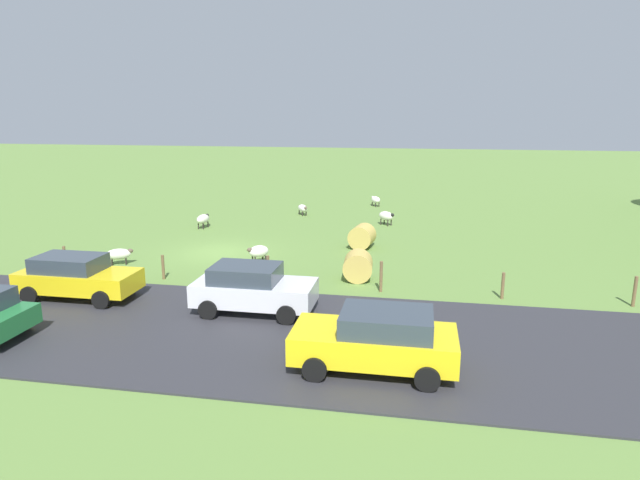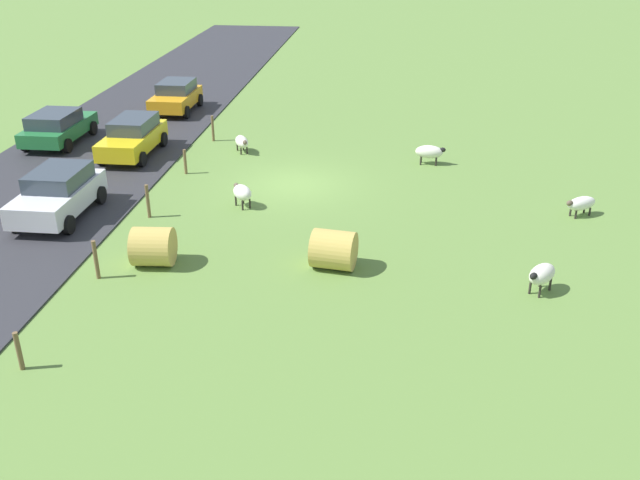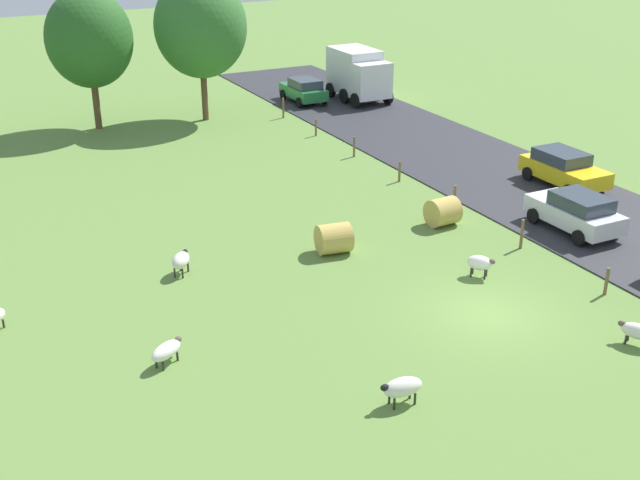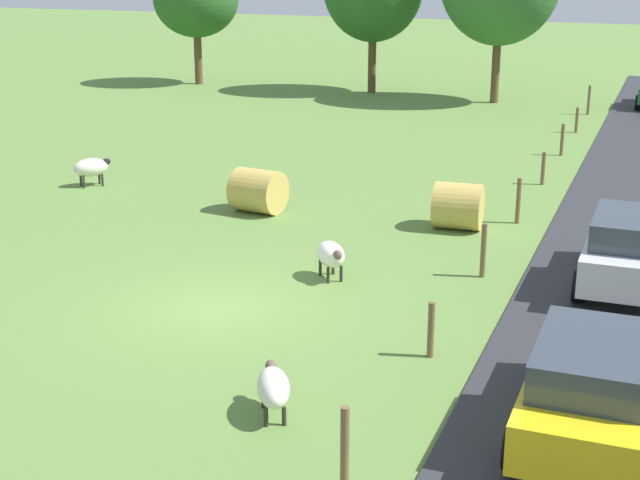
{
  "view_description": "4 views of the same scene",
  "coord_description": "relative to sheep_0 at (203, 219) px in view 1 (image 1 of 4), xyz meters",
  "views": [
    {
      "loc": [
        24.71,
        9.57,
        6.78
      ],
      "look_at": [
        0.33,
        5.08,
        0.93
      ],
      "focal_mm": 30.65,
      "sensor_mm": 36.0,
      "label": 1
    },
    {
      "loc": [
        -3.92,
        25.3,
        9.8
      ],
      "look_at": [
        -1.72,
        6.01,
        0.52
      ],
      "focal_mm": 38.96,
      "sensor_mm": 36.0,
      "label": 2
    },
    {
      "loc": [
        -15.86,
        -18.58,
        13.05
      ],
      "look_at": [
        -2.94,
        6.56,
        0.76
      ],
      "focal_mm": 45.23,
      "sensor_mm": 36.0,
      "label": 3
    },
    {
      "loc": [
        8.18,
        -15.46,
        6.88
      ],
      "look_at": [
        0.7,
        3.91,
        0.36
      ],
      "focal_mm": 52.17,
      "sensor_mm": 36.0,
      "label": 4
    }
  ],
  "objects": [
    {
      "name": "sheep_2",
      "position": [
        6.86,
        5.49,
        0.01
      ],
      "size": [
        1.02,
        1.06,
        0.83
      ],
      "color": "white",
      "rests_on": "ground_plane"
    },
    {
      "name": "fence_post_3",
      "position": [
        9.92,
        11.29,
        0.06
      ],
      "size": [
        0.12,
        0.12,
        1.21
      ],
      "primitive_type": "cylinder",
      "color": "brown",
      "rests_on": "ground_plane"
    },
    {
      "name": "sheep_4",
      "position": [
        -2.81,
        10.67,
        0.03
      ],
      "size": [
        1.08,
        1.16,
        0.85
      ],
      "color": "silver",
      "rests_on": "ground_plane"
    },
    {
      "name": "car_0",
      "position": [
        12.81,
        0.34,
        0.34
      ],
      "size": [
        1.98,
        4.33,
        1.59
      ],
      "color": "yellow",
      "rests_on": "road_strip"
    },
    {
      "name": "sheep_1",
      "position": [
        -9.51,
        9.46,
        -0.06
      ],
      "size": [
        1.04,
        0.94,
        0.74
      ],
      "color": "silver",
      "rests_on": "ground_plane"
    },
    {
      "name": "sheep_0",
      "position": [
        0.0,
        0.0,
        0.0
      ],
      "size": [
        1.29,
        0.65,
        0.82
      ],
      "color": "silver",
      "rests_on": "ground_plane"
    },
    {
      "name": "car_3",
      "position": [
        12.99,
        7.13,
        0.36
      ],
      "size": [
        2.1,
        4.11,
        1.63
      ],
      "color": "silver",
      "rests_on": "road_strip"
    },
    {
      "name": "hay_bale_1",
      "position": [
        3.12,
        9.83,
        0.05
      ],
      "size": [
        1.43,
        1.36,
        1.19
      ],
      "primitive_type": "cylinder",
      "rotation": [
        1.57,
        0.0,
        1.43
      ],
      "color": "tan",
      "rests_on": "ground_plane"
    },
    {
      "name": "fence_post_5",
      "position": [
        9.92,
        20.27,
        0.01
      ],
      "size": [
        0.12,
        0.12,
        1.11
      ],
      "primitive_type": "cylinder",
      "color": "brown",
      "rests_on": "ground_plane"
    },
    {
      "name": "fence_post_0",
      "position": [
        9.92,
        -2.18,
        0.05
      ],
      "size": [
        0.12,
        0.12,
        1.2
      ],
      "primitive_type": "cylinder",
      "color": "brown",
      "rests_on": "ground_plane"
    },
    {
      "name": "ground_plane",
      "position": [
        5.34,
        3.04,
        -0.55
      ],
      "size": [
        160.0,
        160.0,
        0.0
      ],
      "primitive_type": "plane",
      "color": "olive"
    },
    {
      "name": "car_1",
      "position": [
        16.53,
        11.66,
        0.36
      ],
      "size": [
        2.19,
        4.34,
        1.63
      ],
      "color": "yellow",
      "rests_on": "road_strip"
    },
    {
      "name": "sheep_3",
      "position": [
        -5.14,
        4.95,
        -0.08
      ],
      "size": [
        1.26,
        1.03,
        0.71
      ],
      "color": "white",
      "rests_on": "ground_plane"
    },
    {
      "name": "fence_post_4",
      "position": [
        9.92,
        15.78,
        -0.04
      ],
      "size": [
        0.12,
        0.12,
        1.01
      ],
      "primitive_type": "cylinder",
      "color": "brown",
      "rests_on": "ground_plane"
    },
    {
      "name": "sheep_5",
      "position": [
        8.22,
        -0.68,
        -0.06
      ],
      "size": [
        0.95,
        1.21,
        0.74
      ],
      "color": "silver",
      "rests_on": "ground_plane"
    },
    {
      "name": "road_strip",
      "position": [
        14.78,
        3.04,
        -0.52
      ],
      "size": [
        8.0,
        80.0,
        0.06
      ],
      "primitive_type": "cube",
      "color": "#2D2D33",
      "rests_on": "ground_plane"
    },
    {
      "name": "fence_post_2",
      "position": [
        9.92,
        6.8,
        0.06
      ],
      "size": [
        0.12,
        0.12,
        1.22
      ],
      "primitive_type": "cylinder",
      "color": "brown",
      "rests_on": "ground_plane"
    },
    {
      "name": "fence_post_1",
      "position": [
        9.92,
        2.31,
        -0.03
      ],
      "size": [
        0.12,
        0.12,
        1.03
      ],
      "primitive_type": "cylinder",
      "color": "brown",
      "rests_on": "ground_plane"
    },
    {
      "name": "hay_bale_0",
      "position": [
        8.56,
        10.24,
        0.05
      ],
      "size": [
        1.29,
        1.27,
        1.19
      ],
      "primitive_type": "cylinder",
      "rotation": [
        1.57,
        0.0,
        1.64
      ],
      "color": "tan",
      "rests_on": "ground_plane"
    }
  ]
}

